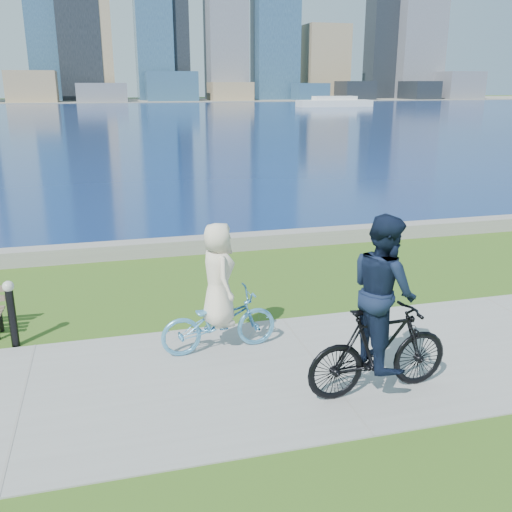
{
  "coord_description": "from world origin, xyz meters",
  "views": [
    {
      "loc": [
        -2.75,
        -6.86,
        3.89
      ],
      "look_at": [
        -0.4,
        2.01,
        1.1
      ],
      "focal_mm": 40.0,
      "sensor_mm": 36.0,
      "label": 1
    }
  ],
  "objects": [
    {
      "name": "ground",
      "position": [
        0.0,
        0.0,
        0.0
      ],
      "size": [
        320.0,
        320.0,
        0.0
      ],
      "primitive_type": "plane",
      "color": "#335616",
      "rests_on": "ground"
    },
    {
      "name": "concrete_path",
      "position": [
        0.0,
        0.0,
        0.01
      ],
      "size": [
        80.0,
        3.5,
        0.02
      ],
      "primitive_type": "cube",
      "color": "gray",
      "rests_on": "ground"
    },
    {
      "name": "seawall",
      "position": [
        0.0,
        6.2,
        0.17
      ],
      "size": [
        90.0,
        0.5,
        0.35
      ],
      "primitive_type": "cube",
      "color": "gray",
      "rests_on": "ground"
    },
    {
      "name": "bay_water",
      "position": [
        0.0,
        72.0,
        0.0
      ],
      "size": [
        320.0,
        131.0,
        0.01
      ],
      "primitive_type": "cube",
      "color": "navy",
      "rests_on": "ground"
    },
    {
      "name": "far_shore",
      "position": [
        0.0,
        130.0,
        0.06
      ],
      "size": [
        320.0,
        30.0,
        0.12
      ],
      "primitive_type": "cube",
      "color": "gray",
      "rests_on": "ground"
    },
    {
      "name": "ferry_far",
      "position": [
        35.79,
        86.51,
        0.72
      ],
      "size": [
        12.73,
        3.64,
        1.73
      ],
      "color": "silver",
      "rests_on": "ground"
    },
    {
      "name": "bollard_lamp",
      "position": [
        -4.28,
        1.83,
        0.61
      ],
      "size": [
        0.17,
        0.17,
        1.07
      ],
      "color": "black",
      "rests_on": "ground"
    },
    {
      "name": "cyclist_woman",
      "position": [
        -1.27,
        0.88,
        0.75
      ],
      "size": [
        0.75,
        1.81,
        1.97
      ],
      "rotation": [
        0.0,
        0.0,
        1.65
      ],
      "color": "#58A6D6",
      "rests_on": "ground"
    },
    {
      "name": "cyclist_man",
      "position": [
        0.47,
        -0.86,
        1.02
      ],
      "size": [
        0.78,
        2.01,
        2.38
      ],
      "rotation": [
        0.0,
        0.0,
        1.63
      ],
      "color": "black",
      "rests_on": "ground"
    }
  ]
}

